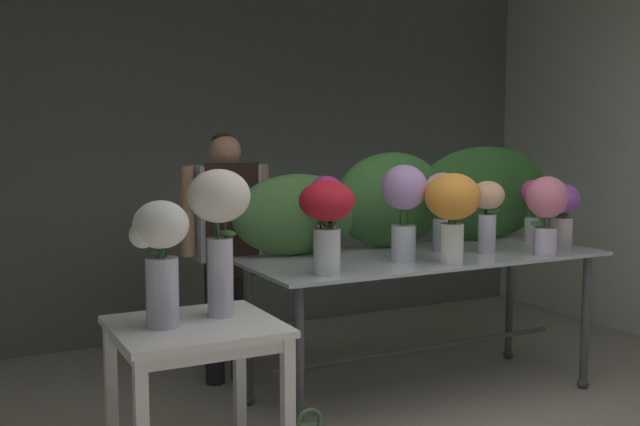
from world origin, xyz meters
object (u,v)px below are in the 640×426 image
(display_table_glass, at_px, (423,276))
(vase_violet_freesia, at_px, (562,211))
(vase_lilac_hydrangea, at_px, (405,201))
(vase_cream_lisianthus_tall, at_px, (220,219))
(side_table_white, at_px, (196,347))
(vase_white_roses_tall, at_px, (160,254))
(vase_peach_tulips, at_px, (487,209))
(vase_magenta_anemones, at_px, (327,206))
(vase_blush_peonies, at_px, (442,200))
(vase_sunset_lilies, at_px, (453,205))
(vase_rosy_snapdragons, at_px, (546,207))
(vase_fuchsia_roses, at_px, (532,206))
(vase_crimson_ranunculus, at_px, (327,215))
(florist, at_px, (226,231))

(display_table_glass, distance_m, vase_violet_freesia, 0.97)
(vase_lilac_hydrangea, xyz_separation_m, vase_cream_lisianthus_tall, (-1.21, -0.38, 0.01))
(side_table_white, distance_m, vase_white_roses_tall, 0.44)
(display_table_glass, relative_size, vase_peach_tulips, 4.99)
(vase_magenta_anemones, bearing_deg, vase_blush_peonies, -8.11)
(vase_violet_freesia, height_order, vase_sunset_lilies, vase_sunset_lilies)
(vase_sunset_lilies, bearing_deg, vase_peach_tulips, 27.32)
(vase_rosy_snapdragons, xyz_separation_m, vase_violet_freesia, (0.26, 0.13, -0.05))
(vase_white_roses_tall, bearing_deg, vase_peach_tulips, 12.58)
(vase_rosy_snapdragons, height_order, vase_white_roses_tall, vase_rosy_snapdragons)
(vase_peach_tulips, relative_size, vase_fuchsia_roses, 1.05)
(vase_peach_tulips, relative_size, vase_sunset_lilies, 0.87)
(vase_peach_tulips, bearing_deg, vase_sunset_lilies, -152.68)
(vase_crimson_ranunculus, distance_m, vase_sunset_lilies, 0.75)
(florist, xyz_separation_m, vase_sunset_lilies, (0.89, -1.12, 0.22))
(side_table_white, height_order, vase_magenta_anemones, vase_magenta_anemones)
(side_table_white, distance_m, vase_violet_freesia, 2.52)
(vase_sunset_lilies, bearing_deg, florist, 128.48)
(vase_lilac_hydrangea, distance_m, vase_crimson_ranunculus, 0.58)
(vase_violet_freesia, bearing_deg, vase_cream_lisianthus_tall, -172.54)
(vase_lilac_hydrangea, relative_size, vase_violet_freesia, 1.33)
(vase_peach_tulips, distance_m, vase_violet_freesia, 0.51)
(vase_magenta_anemones, distance_m, vase_blush_peonies, 0.74)
(vase_cream_lisianthus_tall, bearing_deg, vase_peach_tulips, 12.55)
(vase_blush_peonies, xyz_separation_m, vase_sunset_lilies, (-0.22, -0.39, 0.01))
(vase_fuchsia_roses, height_order, vase_sunset_lilies, vase_sunset_lilies)
(florist, relative_size, vase_lilac_hydrangea, 2.92)
(vase_white_roses_tall, relative_size, vase_cream_lisianthus_tall, 0.82)
(display_table_glass, bearing_deg, vase_lilac_hydrangea, -147.66)
(vase_fuchsia_roses, distance_m, vase_sunset_lilies, 1.05)
(vase_fuchsia_roses, xyz_separation_m, vase_cream_lisianthus_tall, (-2.36, -0.61, 0.11))
(side_table_white, xyz_separation_m, vase_sunset_lilies, (1.54, 0.25, 0.52))
(vase_lilac_hydrangea, relative_size, vase_white_roses_tall, 1.02)
(display_table_glass, xyz_separation_m, vase_magenta_anemones, (-0.56, 0.15, 0.43))
(side_table_white, bearing_deg, vase_blush_peonies, 20.09)
(side_table_white, relative_size, vase_cream_lisianthus_tall, 1.20)
(florist, bearing_deg, vase_cream_lisianthus_tall, -111.06)
(vase_rosy_snapdragons, bearing_deg, vase_crimson_ranunculus, 177.48)
(vase_lilac_hydrangea, distance_m, vase_peach_tulips, 0.61)
(side_table_white, xyz_separation_m, vase_blush_peonies, (1.75, 0.64, 0.51))
(vase_violet_freesia, distance_m, vase_fuchsia_roses, 0.31)
(vase_rosy_snapdragons, height_order, vase_fuchsia_roses, vase_rosy_snapdragons)
(vase_fuchsia_roses, bearing_deg, vase_cream_lisianthus_tall, -165.54)
(florist, height_order, vase_cream_lisianthus_tall, florist)
(vase_rosy_snapdragons, distance_m, vase_fuchsia_roses, 0.53)
(vase_fuchsia_roses, bearing_deg, vase_peach_tulips, -159.41)
(florist, distance_m, vase_fuchsia_roses, 1.99)
(vase_peach_tulips, height_order, vase_magenta_anemones, vase_magenta_anemones)
(vase_lilac_hydrangea, relative_size, vase_crimson_ranunculus, 1.13)
(vase_peach_tulips, bearing_deg, vase_violet_freesia, -11.31)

